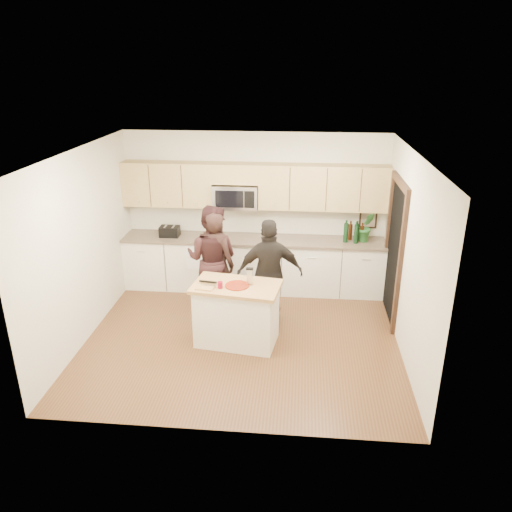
# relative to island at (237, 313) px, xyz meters

# --- Properties ---
(floor) EXTENTS (4.50, 4.50, 0.00)m
(floor) POSITION_rel_island_xyz_m (0.06, 0.13, -0.45)
(floor) COLOR brown
(floor) RESTS_ON ground
(room_shell) EXTENTS (4.52, 4.02, 2.71)m
(room_shell) POSITION_rel_island_xyz_m (0.06, 0.13, 1.28)
(room_shell) COLOR beige
(room_shell) RESTS_ON ground
(back_cabinetry) EXTENTS (4.50, 0.66, 0.94)m
(back_cabinetry) POSITION_rel_island_xyz_m (0.06, 1.82, 0.02)
(back_cabinetry) COLOR silver
(back_cabinetry) RESTS_ON ground
(upper_cabinetry) EXTENTS (4.50, 0.33, 0.75)m
(upper_cabinetry) POSITION_rel_island_xyz_m (0.09, 1.96, 1.39)
(upper_cabinetry) COLOR tan
(upper_cabinetry) RESTS_ON ground
(microwave) EXTENTS (0.76, 0.41, 0.40)m
(microwave) POSITION_rel_island_xyz_m (-0.25, 1.93, 1.20)
(microwave) COLOR silver
(microwave) RESTS_ON ground
(doorway) EXTENTS (0.06, 1.25, 2.20)m
(doorway) POSITION_rel_island_xyz_m (2.29, 1.03, 0.70)
(doorway) COLOR black
(doorway) RESTS_ON ground
(framed_picture) EXTENTS (0.30, 0.03, 0.38)m
(framed_picture) POSITION_rel_island_xyz_m (2.01, 2.11, 0.83)
(framed_picture) COLOR black
(framed_picture) RESTS_ON ground
(dish_towel) EXTENTS (0.34, 0.60, 0.48)m
(dish_towel) POSITION_rel_island_xyz_m (-0.89, 1.63, 0.35)
(dish_towel) COLOR white
(dish_towel) RESTS_ON ground
(island) EXTENTS (1.29, 0.86, 0.90)m
(island) POSITION_rel_island_xyz_m (0.00, 0.00, 0.00)
(island) COLOR silver
(island) RESTS_ON ground
(red_plate) EXTENTS (0.33, 0.33, 0.02)m
(red_plate) POSITION_rel_island_xyz_m (0.02, -0.03, 0.45)
(red_plate) COLOR maroon
(red_plate) RESTS_ON island
(box_grater) EXTENTS (0.10, 0.06, 0.23)m
(box_grater) POSITION_rel_island_xyz_m (0.18, 0.04, 0.58)
(box_grater) COLOR silver
(box_grater) RESTS_ON red_plate
(drink_glass) EXTENTS (0.07, 0.07, 0.09)m
(drink_glass) POSITION_rel_island_xyz_m (-0.20, -0.12, 0.49)
(drink_glass) COLOR maroon
(drink_glass) RESTS_ON island
(cutting_board) EXTENTS (0.26, 0.21, 0.02)m
(cutting_board) POSITION_rel_island_xyz_m (-0.41, -0.14, 0.45)
(cutting_board) COLOR tan
(cutting_board) RESTS_ON island
(tongs) EXTENTS (0.26, 0.06, 0.02)m
(tongs) POSITION_rel_island_xyz_m (-0.40, 0.01, 0.47)
(tongs) COLOR black
(tongs) RESTS_ON cutting_board
(knife) EXTENTS (0.21, 0.05, 0.01)m
(knife) POSITION_rel_island_xyz_m (-0.37, -0.09, 0.47)
(knife) COLOR silver
(knife) RESTS_ON cutting_board
(toaster) EXTENTS (0.33, 0.23, 0.18)m
(toaster) POSITION_rel_island_xyz_m (-1.40, 1.80, 0.57)
(toaster) COLOR black
(toaster) RESTS_ON back_cabinetry
(bottle_cluster) EXTENTS (0.34, 0.25, 0.38)m
(bottle_cluster) POSITION_rel_island_xyz_m (1.75, 1.82, 0.66)
(bottle_cluster) COLOR black
(bottle_cluster) RESTS_ON back_cabinetry
(orchid) EXTENTS (0.33, 0.28, 0.52)m
(orchid) POSITION_rel_island_xyz_m (1.95, 1.85, 0.74)
(orchid) COLOR #2B6D2F
(orchid) RESTS_ON back_cabinetry
(woman_left) EXTENTS (0.72, 0.61, 1.68)m
(woman_left) POSITION_rel_island_xyz_m (-0.43, 0.89, 0.39)
(woman_left) COLOR black
(woman_left) RESTS_ON ground
(woman_center) EXTENTS (0.97, 0.82, 1.75)m
(woman_center) POSITION_rel_island_xyz_m (-0.51, 0.98, 0.42)
(woman_center) COLOR black
(woman_center) RESTS_ON ground
(woman_right) EXTENTS (1.04, 0.55, 1.68)m
(woman_right) POSITION_rel_island_xyz_m (0.43, 0.56, 0.39)
(woman_right) COLOR black
(woman_right) RESTS_ON ground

